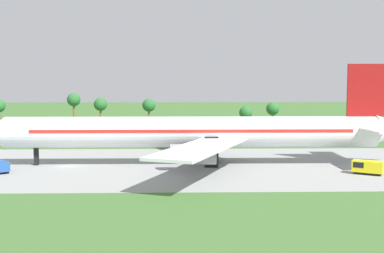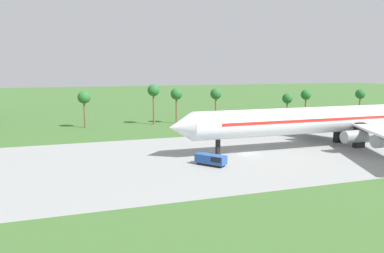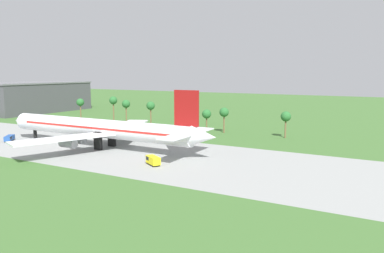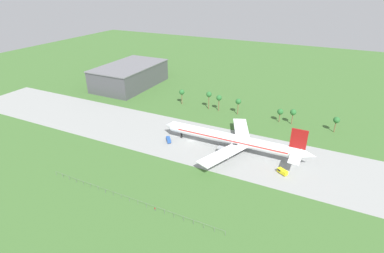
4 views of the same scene
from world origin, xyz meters
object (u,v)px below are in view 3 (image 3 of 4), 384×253
Objects in this scene: jet_airliner at (100,128)px; terminal_building at (31,97)px; baggage_tug at (9,138)px; fuel_truck at (153,160)px.

terminal_building is at bearing 150.65° from jet_airliner.
terminal_building is at bearing 137.73° from baggage_tug.
terminal_building reaches higher than fuel_truck.
jet_airliner reaches higher than fuel_truck.
baggage_tug is at bearing -168.19° from jet_airliner.
jet_airliner is 14.03× the size of baggage_tug.
fuel_truck is at bearing -27.88° from terminal_building.
jet_airliner is 35.13m from baggage_tug.
jet_airliner is 126.00m from terminal_building.
jet_airliner is 1.29× the size of terminal_building.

